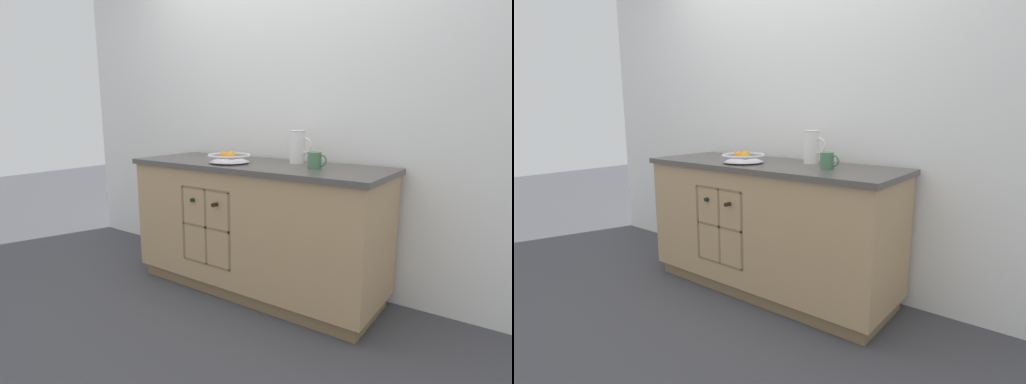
# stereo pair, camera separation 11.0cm
# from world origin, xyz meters

# --- Properties ---
(ground_plane) EXTENTS (14.00, 14.00, 0.00)m
(ground_plane) POSITION_xyz_m (0.00, 0.00, 0.00)
(ground_plane) COLOR #424247
(back_wall) EXTENTS (4.40, 0.06, 2.55)m
(back_wall) POSITION_xyz_m (0.00, 0.36, 1.27)
(back_wall) COLOR white
(back_wall) RESTS_ON ground_plane
(kitchen_island) EXTENTS (1.79, 0.65, 0.90)m
(kitchen_island) POSITION_xyz_m (-0.00, -0.00, 0.46)
(kitchen_island) COLOR olive
(kitchen_island) RESTS_ON ground_plane
(fruit_bowl) EXTENTS (0.29, 0.29, 0.08)m
(fruit_bowl) POSITION_xyz_m (-0.15, -0.10, 0.94)
(fruit_bowl) COLOR silver
(fruit_bowl) RESTS_ON kitchen_island
(white_pitcher) EXTENTS (0.16, 0.11, 0.22)m
(white_pitcher) POSITION_xyz_m (0.23, 0.16, 1.01)
(white_pitcher) COLOR white
(white_pitcher) RESTS_ON kitchen_island
(ceramic_mug) EXTENTS (0.12, 0.08, 0.10)m
(ceramic_mug) POSITION_xyz_m (0.45, -0.01, 0.95)
(ceramic_mug) COLOR #4C7A56
(ceramic_mug) RESTS_ON kitchen_island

